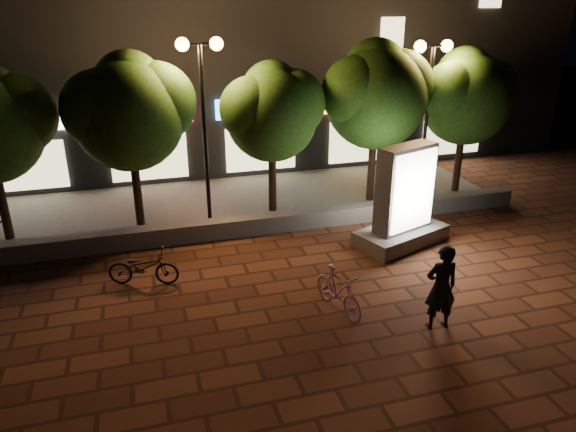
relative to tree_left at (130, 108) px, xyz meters
name	(u,v)px	position (x,y,z in m)	size (l,w,h in m)	color
ground	(314,302)	(3.45, -5.46, -3.44)	(80.00, 80.00, 0.00)	brown
retaining_wall	(268,223)	(3.45, -1.46, -3.19)	(16.00, 0.45, 0.50)	slate
sidewalk	(250,201)	(3.45, 1.04, -3.40)	(16.00, 5.00, 0.08)	slate
building_block	(211,32)	(3.44, 7.53, 1.55)	(28.00, 8.12, 11.30)	black
tree_left	(130,108)	(0.00, 0.00, 0.00)	(3.60, 3.00, 4.89)	black
tree_mid	(273,109)	(4.00, 0.00, -0.23)	(3.24, 2.70, 4.50)	black
tree_right	(377,92)	(7.30, 0.00, 0.12)	(3.72, 3.10, 5.07)	black
tree_far_right	(467,93)	(10.50, 0.00, -0.08)	(3.48, 2.90, 4.76)	black
street_lamp_left	(202,85)	(1.95, -0.26, 0.58)	(1.26, 0.36, 5.18)	black
street_lamp_right	(430,80)	(8.95, -0.26, 0.45)	(1.26, 0.36, 4.98)	black
ad_kiosk	(403,205)	(6.72, -3.24, -2.34)	(2.80, 2.04, 2.73)	slate
scooter_pink	(338,291)	(3.81, -5.96, -2.96)	(0.45, 1.61, 0.96)	#D189B4
rider	(441,287)	(5.53, -7.07, -2.53)	(0.66, 0.44, 1.82)	black
scooter_parked	(143,267)	(-0.09, -3.59, -3.01)	(0.57, 1.64, 0.86)	black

